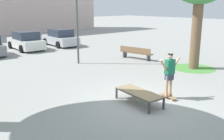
% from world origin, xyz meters
% --- Properties ---
extents(ground_plane, '(120.00, 120.00, 0.00)m').
position_xyz_m(ground_plane, '(0.00, 0.00, 0.00)').
color(ground_plane, '#999993').
extents(skate_box, '(0.96, 1.97, 0.46)m').
position_xyz_m(skate_box, '(-0.17, -0.12, 0.41)').
color(skate_box, '#38383D').
rests_on(skate_box, ground).
extents(skateboard, '(0.35, 0.82, 0.09)m').
position_xyz_m(skateboard, '(1.10, -0.51, 0.08)').
color(skateboard, '#9E754C').
rests_on(skateboard, ground).
extents(skater, '(1.00, 0.34, 1.69)m').
position_xyz_m(skater, '(1.10, -0.51, 1.07)').
color(skater, tan).
rests_on(skater, skateboard).
extents(grass_patch_near_right, '(2.47, 2.47, 0.01)m').
position_xyz_m(grass_patch_near_right, '(6.24, 1.49, 0.00)').
color(grass_patch_near_right, '#519342').
rests_on(grass_patch_near_right, ground).
extents(car_white, '(2.05, 4.26, 1.50)m').
position_xyz_m(car_white, '(1.69, 14.19, 0.69)').
color(car_white, silver).
rests_on(car_white, ground).
extents(car_silver, '(2.09, 4.29, 1.50)m').
position_xyz_m(car_silver, '(4.90, 14.15, 0.69)').
color(car_silver, '#B7BABF').
rests_on(car_silver, ground).
extents(park_bench, '(0.83, 2.44, 0.83)m').
position_xyz_m(park_bench, '(5.63, 5.49, 0.45)').
color(park_bench, brown).
rests_on(park_bench, ground).
extents(light_post, '(0.36, 0.36, 5.83)m').
position_xyz_m(light_post, '(1.98, 7.00, 3.83)').
color(light_post, '#4C4C51').
rests_on(light_post, ground).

